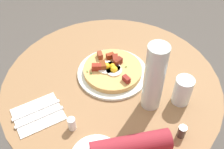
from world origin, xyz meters
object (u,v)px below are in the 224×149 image
fork (36,110)px  water_glass (183,91)px  pizza_plate (113,73)px  knife (40,117)px  dining_table (111,108)px  breakfast_pizza (112,69)px  pepper_shaker (182,132)px  water_bottle (154,78)px  salt_shaker (72,124)px

fork → water_glass: (-0.49, -0.23, 0.05)m
pizza_plate → knife: size_ratio=1.62×
dining_table → breakfast_pizza: size_ratio=3.66×
knife → water_glass: water_glass is taller
pizza_plate → pepper_shaker: 0.37m
knife → fork: bearing=-90.0°
breakfast_pizza → water_bottle: bearing=152.8°
pepper_shaker → water_glass: bearing=-78.9°
pizza_plate → breakfast_pizza: (0.00, -0.00, 0.02)m
breakfast_pizza → pepper_shaker: size_ratio=4.96×
breakfast_pizza → fork: 0.34m
breakfast_pizza → pepper_shaker: 0.38m
knife → salt_shaker: salt_shaker is taller
dining_table → salt_shaker: bearing=78.4°
pizza_plate → pepper_shaker: bearing=148.5°
knife → pepper_shaker: size_ratio=3.71×
water_bottle → dining_table: bearing=-16.5°
breakfast_pizza → water_bottle: size_ratio=0.87×
salt_shaker → water_glass: bearing=-143.0°
salt_shaker → pepper_shaker: size_ratio=1.08×
fork → knife: same height
pepper_shaker → salt_shaker: bearing=15.6°
fork → pepper_shaker: size_ratio=3.71×
knife → salt_shaker: size_ratio=3.44×
fork → salt_shaker: (-0.16, 0.02, 0.02)m
water_bottle → pepper_shaker: bearing=143.3°
salt_shaker → pepper_shaker: salt_shaker is taller
pizza_plate → knife: 0.34m
water_glass → pizza_plate: bearing=-9.3°
water_glass → pepper_shaker: water_glass is taller
breakfast_pizza → water_glass: 0.30m
breakfast_pizza → knife: breakfast_pizza is taller
fork → salt_shaker: size_ratio=3.44×
knife → water_glass: 0.53m
dining_table → knife: bearing=54.6°
dining_table → pepper_shaker: bearing=153.9°
pizza_plate → water_glass: (-0.29, 0.05, 0.05)m
dining_table → fork: fork is taller
dining_table → salt_shaker: size_ratio=16.88×
pizza_plate → water_glass: size_ratio=2.53×
dining_table → water_glass: bearing=179.5°
water_glass → knife: bearing=28.8°
pepper_shaker → fork: bearing=8.9°
knife → water_glass: size_ratio=1.56×
pepper_shaker → water_bottle: bearing=-36.7°
pizza_plate → knife: bearing=60.4°
pizza_plate → salt_shaker: (0.04, 0.30, 0.02)m
breakfast_pizza → fork: breakfast_pizza is taller
water_bottle → pepper_shaker: (-0.13, 0.10, -0.11)m
salt_shaker → pizza_plate: bearing=-97.9°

